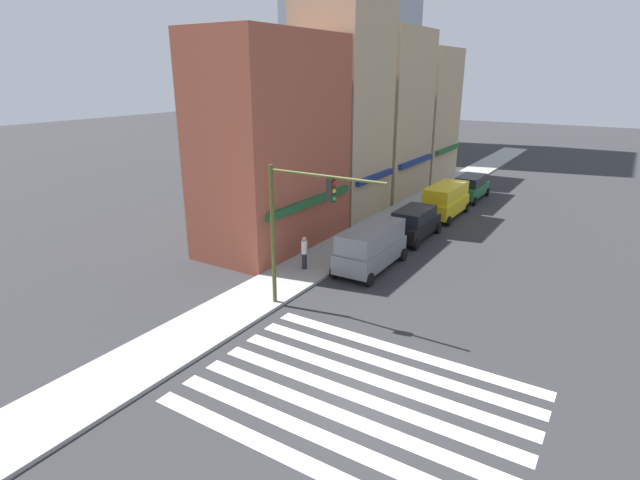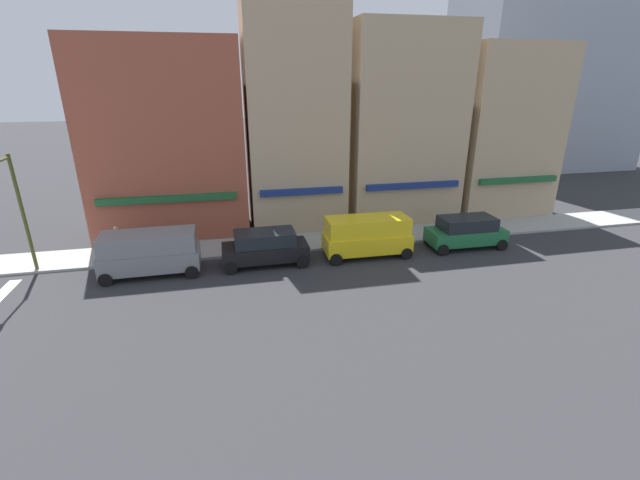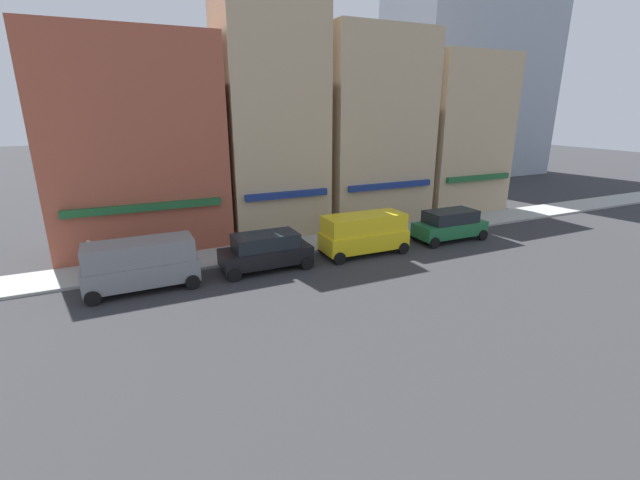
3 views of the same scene
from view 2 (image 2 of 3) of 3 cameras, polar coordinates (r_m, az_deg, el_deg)
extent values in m
cube|color=#9E4C38|center=(29.43, -19.78, 12.28)|extent=(9.55, 5.00, 12.11)
cube|color=#1E592D|center=(27.43, -19.62, 5.20)|extent=(8.12, 0.30, 0.40)
cube|color=tan|center=(29.40, -3.48, 16.35)|extent=(6.29, 5.00, 15.10)
cube|color=navy|center=(27.55, -2.41, 6.47)|extent=(5.34, 0.30, 0.40)
cube|color=tan|center=(31.56, 10.82, 14.71)|extent=(7.75, 5.00, 13.31)
cube|color=navy|center=(29.77, 12.30, 7.09)|extent=(6.59, 0.30, 0.40)
cube|color=tan|center=(35.49, 23.13, 13.14)|extent=(7.16, 5.00, 12.13)
cube|color=#1E592D|center=(33.85, 24.90, 7.27)|extent=(6.09, 0.30, 0.40)
cylinder|color=#474C1E|center=(26.91, -34.80, 2.73)|extent=(0.18, 0.18, 6.35)
cube|color=slate|center=(24.30, -21.61, -2.42)|extent=(5.02, 2.06, 1.00)
cube|color=slate|center=(23.95, -21.92, -0.22)|extent=(4.77, 1.90, 1.00)
cylinder|color=black|center=(25.84, -25.71, -2.89)|extent=(0.68, 0.22, 0.68)
cylinder|color=black|center=(24.06, -26.70, -4.76)|extent=(0.68, 0.22, 0.68)
cylinder|color=black|center=(25.13, -16.45, -2.25)|extent=(0.68, 0.22, 0.68)
cylinder|color=black|center=(23.30, -16.72, -4.14)|extent=(0.68, 0.22, 0.68)
cube|color=black|center=(24.00, -7.31, -1.53)|extent=(4.72, 1.95, 0.85)
cube|color=black|center=(23.71, -7.39, 0.26)|extent=(3.31, 1.78, 0.75)
cylinder|color=black|center=(24.98, -11.90, -1.96)|extent=(0.68, 0.22, 0.68)
cylinder|color=black|center=(23.23, -11.82, -3.74)|extent=(0.68, 0.22, 0.68)
cylinder|color=black|center=(25.24, -3.08, -1.28)|extent=(0.68, 0.22, 0.68)
cylinder|color=black|center=(23.51, -2.32, -2.98)|extent=(0.68, 0.22, 0.68)
cube|color=yellow|center=(25.09, 6.26, -0.29)|extent=(5.02, 2.06, 1.00)
cube|color=yellow|center=(24.75, 6.35, 1.87)|extent=(4.77, 1.89, 1.00)
cylinder|color=black|center=(25.62, 1.07, -0.90)|extent=(0.68, 0.22, 0.68)
cylinder|color=black|center=(23.83, 2.17, -2.64)|extent=(0.68, 0.22, 0.68)
cylinder|color=black|center=(26.84, 9.80, -0.19)|extent=(0.68, 0.22, 0.68)
cylinder|color=black|center=(25.13, 11.46, -1.79)|extent=(0.68, 0.22, 0.68)
cube|color=#1E6638|center=(27.71, 18.83, 0.58)|extent=(4.71, 1.93, 0.85)
cube|color=black|center=(27.46, 19.02, 2.15)|extent=(3.30, 1.77, 0.75)
cylinder|color=black|center=(27.72, 14.29, 0.14)|extent=(0.68, 0.22, 0.68)
cylinder|color=black|center=(26.15, 16.08, -1.30)|extent=(0.68, 0.22, 0.68)
cylinder|color=black|center=(29.61, 21.06, 0.70)|extent=(0.68, 0.22, 0.68)
cylinder|color=black|center=(28.15, 23.09, -0.61)|extent=(0.68, 0.22, 0.68)
cylinder|color=#23232D|center=(27.37, -25.25, -1.01)|extent=(0.26, 0.26, 0.85)
cylinder|color=silver|center=(27.12, -25.50, 0.52)|extent=(0.32, 0.32, 0.70)
sphere|color=tan|center=(26.98, -25.65, 1.43)|extent=(0.22, 0.22, 0.22)
camera|label=1|loc=(29.06, -80.16, 4.00)|focal=28.00mm
camera|label=3|loc=(5.32, -74.79, -13.57)|focal=24.00mm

